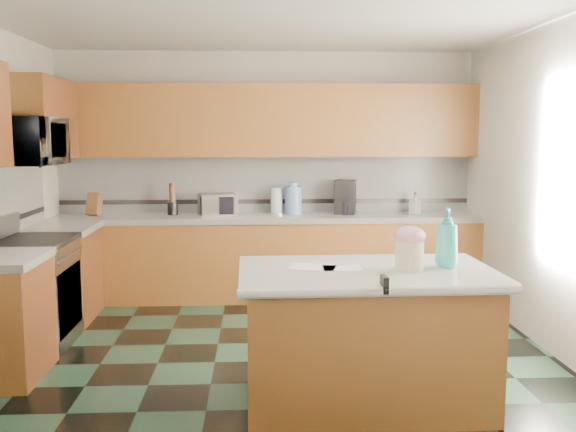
{
  "coord_description": "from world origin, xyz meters",
  "views": [
    {
      "loc": [
        -0.11,
        -4.91,
        1.79
      ],
      "look_at": [
        0.15,
        0.35,
        1.12
      ],
      "focal_mm": 40.0,
      "sensor_mm": 36.0,
      "label": 1
    }
  ],
  "objects": [
    {
      "name": "floor",
      "position": [
        0.0,
        0.0,
        0.0
      ],
      "size": [
        4.6,
        4.6,
        0.0
      ],
      "primitive_type": "plane",
      "color": "black",
      "rests_on": "ground"
    },
    {
      "name": "ceiling",
      "position": [
        0.0,
        0.0,
        2.7
      ],
      "size": [
        4.6,
        4.6,
        0.0
      ],
      "primitive_type": "plane",
      "color": "white",
      "rests_on": "ground"
    },
    {
      "name": "wall_back",
      "position": [
        0.0,
        2.32,
        1.35
      ],
      "size": [
        4.6,
        0.04,
        2.7
      ],
      "primitive_type": "cube",
      "color": "silver",
      "rests_on": "ground"
    },
    {
      "name": "wall_front",
      "position": [
        0.0,
        -2.32,
        1.35
      ],
      "size": [
        4.6,
        0.04,
        2.7
      ],
      "primitive_type": "cube",
      "color": "silver",
      "rests_on": "ground"
    },
    {
      "name": "wall_right",
      "position": [
        2.32,
        0.0,
        1.35
      ],
      "size": [
        0.04,
        4.6,
        2.7
      ],
      "primitive_type": "cube",
      "color": "silver",
      "rests_on": "ground"
    },
    {
      "name": "back_base_cab",
      "position": [
        0.0,
        2.0,
        0.43
      ],
      "size": [
        4.6,
        0.6,
        0.86
      ],
      "primitive_type": "cube",
      "color": "#3A1B0D",
      "rests_on": "ground"
    },
    {
      "name": "back_countertop",
      "position": [
        0.0,
        2.0,
        0.89
      ],
      "size": [
        4.6,
        0.64,
        0.06
      ],
      "primitive_type": "cube",
      "color": "white",
      "rests_on": "back_base_cab"
    },
    {
      "name": "back_upper_cab",
      "position": [
        0.0,
        2.13,
        1.94
      ],
      "size": [
        4.6,
        0.33,
        0.78
      ],
      "primitive_type": "cube",
      "color": "#3A1B0D",
      "rests_on": "wall_back"
    },
    {
      "name": "back_backsplash",
      "position": [
        0.0,
        2.29,
        1.24
      ],
      "size": [
        4.6,
        0.02,
        0.63
      ],
      "primitive_type": "cube",
      "color": "silver",
      "rests_on": "back_countertop"
    },
    {
      "name": "back_accent_band",
      "position": [
        0.0,
        2.28,
        1.04
      ],
      "size": [
        4.6,
        0.01,
        0.05
      ],
      "primitive_type": "cube",
      "color": "black",
      "rests_on": "back_countertop"
    },
    {
      "name": "left_base_cab_rear",
      "position": [
        -2.0,
        1.29,
        0.43
      ],
      "size": [
        0.6,
        0.82,
        0.86
      ],
      "primitive_type": "cube",
      "color": "#3A1B0D",
      "rests_on": "ground"
    },
    {
      "name": "left_counter_rear",
      "position": [
        -2.0,
        1.29,
        0.89
      ],
      "size": [
        0.64,
        0.82,
        0.06
      ],
      "primitive_type": "cube",
      "color": "white",
      "rests_on": "left_base_cab_rear"
    },
    {
      "name": "left_base_cab_front",
      "position": [
        -2.0,
        -0.24,
        0.43
      ],
      "size": [
        0.6,
        0.72,
        0.86
      ],
      "primitive_type": "cube",
      "color": "#3A1B0D",
      "rests_on": "ground"
    },
    {
      "name": "left_upper_cab_rear",
      "position": [
        -2.13,
        1.42,
        1.94
      ],
      "size": [
        0.33,
        1.09,
        0.78
      ],
      "primitive_type": "cube",
      "color": "#3A1B0D",
      "rests_on": "wall_left"
    },
    {
      "name": "range_body",
      "position": [
        -2.0,
        0.5,
        0.44
      ],
      "size": [
        0.6,
        0.76,
        0.88
      ],
      "primitive_type": "cube",
      "color": "#B7B7BC",
      "rests_on": "ground"
    },
    {
      "name": "range_oven_door",
      "position": [
        -1.71,
        0.5,
        0.4
      ],
      "size": [
        0.02,
        0.68,
        0.55
      ],
      "primitive_type": "cube",
      "color": "black",
      "rests_on": "range_body"
    },
    {
      "name": "range_cooktop",
      "position": [
        -2.0,
        0.5,
        0.9
      ],
      "size": [
        0.62,
        0.78,
        0.04
      ],
      "primitive_type": "cube",
      "color": "black",
      "rests_on": "range_body"
    },
    {
      "name": "range_handle",
      "position": [
        -1.68,
        0.5,
        0.78
      ],
      "size": [
        0.02,
        0.66,
        0.02
      ],
      "primitive_type": "cylinder",
      "rotation": [
        1.57,
        0.0,
        0.0
      ],
      "color": "#B7B7BC",
      "rests_on": "range_body"
    },
    {
      "name": "microwave",
      "position": [
        -2.0,
        0.5,
        1.73
      ],
      "size": [
        0.5,
        0.73,
        0.41
      ],
      "primitive_type": "imported",
      "rotation": [
        0.0,
        0.0,
        1.57
      ],
      "color": "#B7B7BC",
      "rests_on": "wall_left"
    },
    {
      "name": "island_base",
      "position": [
        0.6,
        -0.83,
        0.43
      ],
      "size": [
        1.58,
        0.92,
        0.86
      ],
      "primitive_type": "cube",
      "rotation": [
        0.0,
        0.0,
        0.02
      ],
      "color": "#3A1B0D",
      "rests_on": "ground"
    },
    {
      "name": "island_top",
      "position": [
        0.6,
        -0.83,
        0.89
      ],
      "size": [
        1.68,
        1.02,
        0.06
      ],
      "primitive_type": "cube",
      "rotation": [
        0.0,
        0.0,
        0.02
      ],
      "color": "white",
      "rests_on": "island_base"
    },
    {
      "name": "island_bullnose",
      "position": [
        0.6,
        -1.33,
        0.89
      ],
      "size": [
        1.66,
        0.09,
        0.06
      ],
      "primitive_type": "cylinder",
      "rotation": [
        0.0,
        1.57,
        0.02
      ],
      "color": "white",
      "rests_on": "island_base"
    },
    {
      "name": "treat_jar",
      "position": [
        0.87,
        -0.88,
        1.02
      ],
      "size": [
        0.22,
        0.22,
        0.19
      ],
      "primitive_type": "cylinder",
      "rotation": [
        0.0,
        0.0,
        0.19
      ],
      "color": "#F1E5CA",
      "rests_on": "island_top"
    },
    {
      "name": "treat_jar_lid",
      "position": [
        0.87,
        -0.88,
        1.14
      ],
      "size": [
        0.2,
        0.2,
        0.13
      ],
      "primitive_type": "ellipsoid",
      "color": "pink",
      "rests_on": "treat_jar"
    },
    {
      "name": "treat_jar_knob",
      "position": [
        0.87,
        -0.88,
        1.19
      ],
      "size": [
        0.07,
        0.02,
        0.02
      ],
      "primitive_type": "cylinder",
      "rotation": [
        0.0,
        1.57,
        0.0
      ],
      "color": "tan",
      "rests_on": "treat_jar_lid"
    },
    {
      "name": "treat_jar_knob_end_l",
      "position": [
        0.84,
        -0.88,
        1.19
      ],
      "size": [
        0.04,
        0.04,
        0.04
      ],
      "primitive_type": "sphere",
      "color": "tan",
      "rests_on": "treat_jar_lid"
    },
    {
      "name": "treat_jar_knob_end_r",
      "position": [
        0.91,
        -0.88,
        1.19
      ],
      "size": [
        0.04,
        0.04,
        0.04
      ],
      "primitive_type": "sphere",
      "color": "tan",
      "rests_on": "treat_jar_lid"
    },
    {
      "name": "soap_bottle_island",
      "position": [
        1.15,
        -0.79,
        1.12
      ],
      "size": [
        0.2,
        0.2,
        0.39
      ],
      "primitive_type": "imported",
      "rotation": [
        0.0,
        0.0,
        -0.38
      ],
      "color": "#36B8B7",
      "rests_on": "island_top"
    },
    {
      "name": "paper_sheet_a",
      "position": [
        0.45,
        -0.81,
        0.92
      ],
      "size": [
        0.26,
        0.19,
        0.0
      ],
      "primitive_type": "cube",
      "rotation": [
        0.0,
        0.0,
        -0.01
      ],
      "color": "white",
      "rests_on": "island_top"
    },
    {
      "name": "paper_sheet_b",
      "position": [
        0.26,
        -0.76,
        0.92
      ],
      "size": [
        0.35,
        0.3,
        0.0
      ],
      "primitive_type": "cube",
      "rotation": [
        0.0,
        0.0,
        -0.25
      ],
      "color": "white",
      "rests_on": "island_top"
    },
    {
      "name": "clamp_body",
      "position": [
        0.63,
        -1.31,
        0.93
      ],
      "size": [
        0.04,
        0.11,
        0.1
      ],
      "primitive_type": "cube",
      "rotation": [
        0.0,
        0.0,
        0.03
      ],
      "color": "black",
      "rests_on": "island_top"
    },
    {
      "name": "clamp_handle",
      "position": [
        0.63,
        -1.38,
        0.91
      ],
      "size": [
        0.02,
        0.08,
        0.02
      ],
      "primitive_type": "cylinder",
      "rotation": [
        1.57,
        0.0,
        0.0
      ],
      "color": "black",
      "rests_on": "island_top"
    },
    {
      "name": "knife_block",
      "position": [
        -1.86,
        2.05,
        1.04
      ],
      "size": [
        0.17,
        0.21,
        0.26
      ],
      "primitive_type": "cube",
      "rotation": [
        -0.31,
        0.0,
        -0.25
      ],
      "color": "#472814",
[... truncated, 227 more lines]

